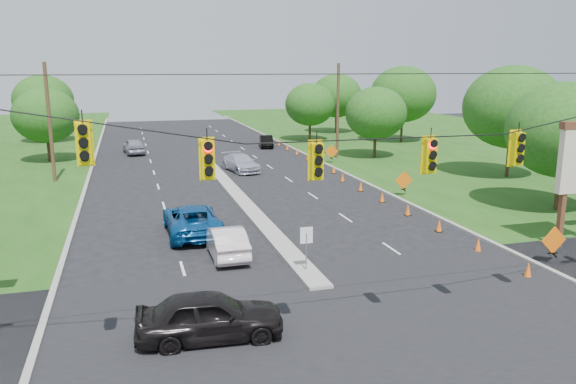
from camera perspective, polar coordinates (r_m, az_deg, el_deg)
name	(u,v)px	position (r m, az deg, el deg)	size (l,w,h in m)	color
ground	(363,337)	(19.00, 7.60, -14.40)	(160.00, 160.00, 0.00)	black
cross_street	(363,337)	(19.00, 7.60, -14.40)	(160.00, 14.00, 0.02)	black
curb_left	(88,180)	(46.36, -19.64, 1.12)	(0.25, 110.00, 0.16)	gray
curb_right	(332,168)	(49.31, 4.46, 2.46)	(0.25, 110.00, 0.16)	gray
median	(238,197)	(38.09, -5.09, -0.54)	(1.00, 34.00, 0.18)	gray
median_sign	(306,241)	(23.65, 1.88, -4.97)	(0.55, 0.06, 2.05)	gray
signal_span	(380,195)	(16.43, 9.32, -0.29)	(25.60, 0.32, 9.00)	#422D1C
utility_pole_far_left	(50,123)	(45.97, -23.05, 6.44)	(0.28, 0.28, 9.00)	#422D1C
utility_pole_far_right	(338,111)	(54.24, 5.08, 8.16)	(0.28, 0.28, 9.00)	#422D1C
cone_0	(528,270)	(25.60, 23.21, -7.26)	(0.32, 0.32, 0.70)	orange
cone_1	(478,245)	(28.23, 18.76, -5.10)	(0.32, 0.32, 0.70)	orange
cone_2	(439,225)	(31.03, 15.10, -3.29)	(0.32, 0.32, 0.70)	orange
cone_3	(408,210)	(33.96, 12.08, -1.77)	(0.32, 0.32, 0.70)	orange
cone_4	(382,197)	(36.99, 9.55, -0.50)	(0.32, 0.32, 0.70)	orange
cone_5	(361,186)	(40.09, 7.40, 0.58)	(0.32, 0.32, 0.70)	orange
cone_6	(343,177)	(43.26, 5.57, 1.50)	(0.32, 0.32, 0.70)	orange
cone_7	(334,169)	(46.68, 4.68, 2.33)	(0.32, 0.32, 0.70)	orange
cone_8	(320,162)	(49.92, 3.26, 3.01)	(0.32, 0.32, 0.70)	orange
cone_9	(308,157)	(53.19, 2.01, 3.61)	(0.32, 0.32, 0.70)	orange
cone_10	(297,151)	(56.49, 0.91, 4.14)	(0.32, 0.32, 0.70)	orange
cone_11	(287,147)	(59.81, -0.07, 4.61)	(0.32, 0.32, 0.70)	orange
cone_12	(279,143)	(63.16, -0.95, 5.03)	(0.32, 0.32, 0.70)	orange
cone_13	(271,139)	(66.51, -1.74, 5.40)	(0.32, 0.32, 0.70)	orange
work_sign_0	(554,241)	(27.39, 25.38, -4.56)	(1.27, 0.58, 1.37)	black
work_sign_1	(404,181)	(38.61, 11.70, 1.09)	(1.27, 0.58, 1.37)	black
work_sign_2	(331,152)	(51.22, 4.44, 4.08)	(1.27, 0.58, 1.37)	black
tree_5	(46,115)	(56.05, -23.41, 7.16)	(5.88, 5.88, 6.86)	black
tree_6	(43,100)	(71.12, -23.61, 8.57)	(6.72, 6.72, 7.84)	black
tree_7	(564,130)	(37.29, 26.24, 5.68)	(6.72, 6.72, 7.84)	black
tree_8	(512,107)	(47.45, 21.84, 8.01)	(7.56, 7.56, 8.82)	black
tree_9	(376,113)	(54.70, 8.91, 7.92)	(5.88, 5.88, 6.86)	black
tree_10	(403,94)	(67.11, 11.61, 9.70)	(7.56, 7.56, 8.82)	black
tree_11	(337,96)	(75.53, 4.95, 9.72)	(6.72, 6.72, 7.84)	black
tree_12	(310,104)	(66.97, 2.25, 8.87)	(5.88, 5.88, 6.86)	black
black_sedan	(210,316)	(18.54, -7.94, -12.37)	(1.90, 4.72, 1.61)	black
white_sedan	(226,241)	(26.23, -6.31, -4.99)	(1.51, 4.33, 1.43)	silver
blue_pickup	(192,220)	(29.80, -9.72, -2.77)	(2.67, 5.78, 1.61)	navy
silver_car_far	(241,163)	(47.64, -4.83, 2.98)	(2.01, 4.96, 1.44)	#A7A9BA
silver_car_oncoming	(134,146)	(59.24, -15.40, 4.51)	(1.85, 4.59, 1.56)	gray
dark_car_receding	(266,141)	(62.04, -2.21, 5.16)	(1.37, 3.93, 1.30)	black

